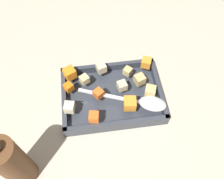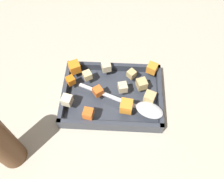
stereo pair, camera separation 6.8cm
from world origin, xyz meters
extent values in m
plane|color=#BCB29E|center=(0.00, 0.00, 0.00)|extent=(4.00, 4.00, 0.00)
cube|color=#333842|center=(-0.02, -0.01, 0.01)|extent=(0.29, 0.21, 0.01)
cube|color=#333842|center=(-0.02, -0.11, 0.03)|extent=(0.29, 0.01, 0.03)
cube|color=#333842|center=(-0.02, 0.09, 0.03)|extent=(0.29, 0.01, 0.03)
cube|color=#333842|center=(-0.16, -0.01, 0.03)|extent=(0.01, 0.21, 0.03)
cube|color=#333842|center=(0.12, -0.01, 0.03)|extent=(0.01, 0.21, 0.03)
cube|color=orange|center=(-0.06, -0.02, 0.05)|extent=(0.03, 0.03, 0.02)
cube|color=orange|center=(-0.14, 0.02, 0.05)|extent=(0.03, 0.03, 0.02)
cube|color=orange|center=(0.10, 0.07, 0.05)|extent=(0.04, 0.04, 0.03)
cube|color=orange|center=(-0.08, -0.09, 0.05)|extent=(0.03, 0.03, 0.03)
cube|color=orange|center=(-0.13, 0.06, 0.06)|extent=(0.04, 0.04, 0.03)
cube|color=orange|center=(0.02, -0.06, 0.06)|extent=(0.04, 0.04, 0.03)
cube|color=beige|center=(0.01, 0.00, 0.05)|extent=(0.03, 0.03, 0.02)
cube|color=beige|center=(-0.04, 0.07, 0.05)|extent=(0.03, 0.03, 0.03)
cube|color=tan|center=(0.04, 0.05, 0.05)|extent=(0.03, 0.03, 0.02)
cube|color=beige|center=(-0.14, -0.05, 0.05)|extent=(0.03, 0.03, 0.03)
cube|color=tan|center=(0.09, -0.03, 0.05)|extent=(0.04, 0.04, 0.03)
cube|color=#E0CC89|center=(-0.09, 0.04, 0.05)|extent=(0.03, 0.03, 0.02)
cube|color=tan|center=(0.06, 0.01, 0.05)|extent=(0.04, 0.04, 0.03)
ellipsoid|color=silver|center=(0.09, -0.07, 0.05)|extent=(0.09, 0.07, 0.02)
cube|color=silver|center=(-0.03, -0.02, 0.04)|extent=(0.17, 0.07, 0.01)
cylinder|color=brown|center=(-0.27, -0.20, 0.09)|extent=(0.07, 0.07, 0.19)
camera|label=1|loc=(-0.07, -0.37, 0.63)|focal=38.71mm
camera|label=2|loc=(0.00, -0.37, 0.63)|focal=38.71mm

